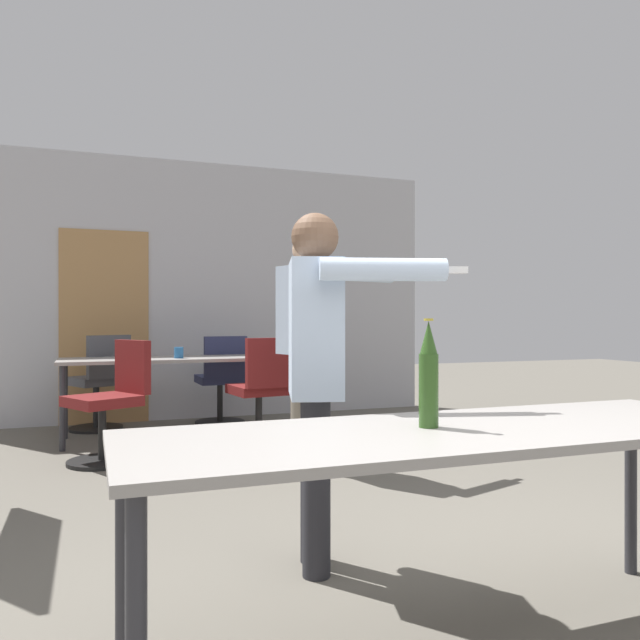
{
  "coord_description": "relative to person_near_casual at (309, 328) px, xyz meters",
  "views": [
    {
      "loc": [
        -1.24,
        -1.5,
        1.11
      ],
      "look_at": [
        0.18,
        2.35,
        1.1
      ],
      "focal_mm": 35.0,
      "sensor_mm": 36.0,
      "label": 1
    }
  ],
  "objects": [
    {
      "name": "person_near_casual",
      "position": [
        0.0,
        0.0,
        0.0
      ],
      "size": [
        0.92,
        0.66,
        1.74
      ],
      "rotation": [
        0.0,
        0.0,
        -1.27
      ],
      "color": "slate",
      "rests_on": "ground_plane"
    },
    {
      "name": "drink_cup",
      "position": [
        -0.77,
        1.43,
        -0.24
      ],
      "size": [
        0.08,
        0.08,
        0.1
      ],
      "color": "#2866A3",
      "rests_on": "conference_table_far"
    },
    {
      "name": "office_chair_mid_tucked",
      "position": [
        -1.44,
        2.16,
        -0.59
      ],
      "size": [
        0.63,
        0.67,
        0.95
      ],
      "rotation": [
        0.0,
        0.0,
        0.47
      ],
      "color": "black",
      "rests_on": "ground_plane"
    },
    {
      "name": "person_far_watching",
      "position": [
        -0.59,
        -1.79,
        -0.09
      ],
      "size": [
        0.69,
        0.7,
        1.58
      ],
      "rotation": [
        0.0,
        0.0,
        -1.84
      ],
      "color": "#28282D",
      "rests_on": "ground_plane"
    },
    {
      "name": "conference_table_near",
      "position": [
        -0.38,
        -2.61,
        -0.36
      ],
      "size": [
        2.23,
        0.72,
        0.75
      ],
      "color": "gray",
      "rests_on": "ground_plane"
    },
    {
      "name": "office_chair_far_right",
      "position": [
        -1.38,
        0.7,
        -0.6
      ],
      "size": [
        0.67,
        0.64,
        0.94
      ],
      "rotation": [
        0.0,
        0.0,
        2.05
      ],
      "color": "black",
      "rests_on": "ground_plane"
    },
    {
      "name": "conference_table_far",
      "position": [
        -0.65,
        1.54,
        -0.36
      ],
      "size": [
        2.33,
        0.7,
        0.75
      ],
      "color": "gray",
      "rests_on": "ground_plane"
    },
    {
      "name": "office_chair_near_pushed",
      "position": [
        -0.25,
        2.08,
        -0.61
      ],
      "size": [
        0.52,
        0.56,
        0.93
      ],
      "rotation": [
        0.0,
        0.0,
        0.03
      ],
      "color": "black",
      "rests_on": "ground_plane"
    },
    {
      "name": "office_chair_side_rolled",
      "position": [
        -0.13,
        0.86,
        -0.59
      ],
      "size": [
        0.52,
        0.58,
        0.95
      ],
      "rotation": [
        0.0,
        0.0,
        0.14
      ],
      "color": "black",
      "rests_on": "ground_plane"
    },
    {
      "name": "beer_bottle",
      "position": [
        -0.48,
        -2.57,
        -0.12
      ],
      "size": [
        0.07,
        0.07,
        0.36
      ],
      "color": "#2D511E",
      "rests_on": "conference_table_near"
    },
    {
      "name": "back_wall",
      "position": [
        -0.32,
        2.65,
        0.38
      ],
      "size": [
        5.23,
        0.12,
        2.86
      ],
      "color": "#BCBCC1",
      "rests_on": "ground_plane"
    }
  ]
}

